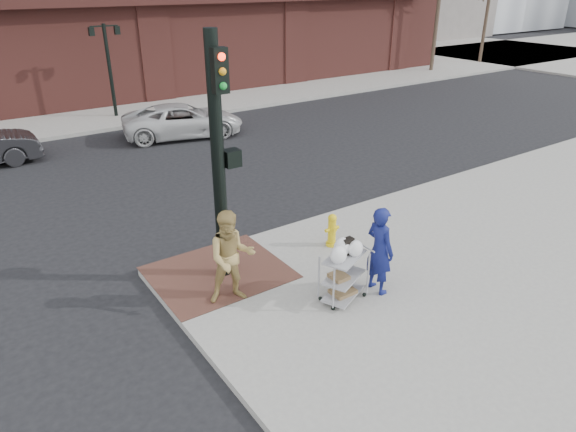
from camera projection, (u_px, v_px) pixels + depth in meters
ground at (264, 288)px, 10.79m from camera, size 220.00×220.00×0.00m
sidewalk_far at (183, 58)px, 41.07m from camera, size 65.00×36.00×0.15m
brick_curb_ramp at (219, 272)px, 11.09m from camera, size 2.80×2.40×0.01m
lamp_post at (108, 60)px, 22.65m from camera, size 1.32×0.22×4.00m
traffic_signal_pole at (219, 155)px, 9.93m from camera, size 0.61×0.51×5.00m
woman_blue at (380, 250)px, 10.10m from camera, size 0.45×0.67×1.83m
pedestrian_tan at (231, 257)px, 9.78m from camera, size 1.11×0.99×1.90m
minivan_white at (183, 120)px, 20.85m from camera, size 5.21×3.36×1.33m
utility_cart at (344, 273)px, 9.96m from camera, size 1.06×0.85×1.29m
fire_hydrant at (332, 230)px, 12.05m from camera, size 0.38×0.27×0.81m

